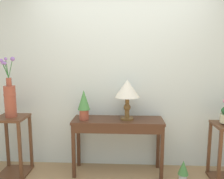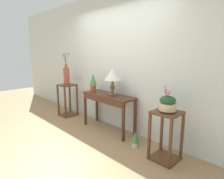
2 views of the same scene
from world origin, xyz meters
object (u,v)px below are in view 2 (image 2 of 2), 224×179
Objects in this scene: console_table at (107,100)px; potted_plant_on_console at (93,81)px; pedestal_stand_right at (166,136)px; planter_bowl_wide_right at (168,103)px; potted_plant_floor at (135,139)px; pedestal_stand_left at (68,100)px; flower_vase_tall_left at (66,74)px; table_lamp at (113,76)px.

potted_plant_on_console reaches higher than console_table.
pedestal_stand_right is 0.50m from planter_bowl_wide_right.
planter_bowl_wide_right is at bearing 2.47° from potted_plant_floor.
pedestal_stand_left is at bearing 178.38° from potted_plant_floor.
potted_plant_on_console is 0.51× the size of flower_vase_tall_left.
console_table is 0.51m from table_lamp.
potted_plant_on_console is 0.49× the size of pedestal_stand_left.
potted_plant_on_console is at bearing -179.16° from console_table.
potted_plant_floor is (0.72, -0.17, -0.99)m from table_lamp.
potted_plant_on_console is 1.94m from pedestal_stand_right.
flower_vase_tall_left is at bearing 179.18° from pedestal_stand_right.
flower_vase_tall_left is 2.86× the size of potted_plant_floor.
flower_vase_tall_left reaches higher than table_lamp.
pedestal_stand_left reaches higher than potted_plant_floor.
potted_plant_floor is at bearing -13.09° from table_lamp.
potted_plant_floor is at bearing -1.62° from pedestal_stand_left.
flower_vase_tall_left is at bearing 178.37° from potted_plant_floor.
console_table is 3.12× the size of planter_bowl_wide_right.
pedestal_stand_right is (2.80, -0.04, -0.68)m from flower_vase_tall_left.
pedestal_stand_left is at bearing -176.66° from console_table.
table_lamp is at bearing 173.53° from pedestal_stand_right.
potted_plant_on_console is at bearing 4.48° from flower_vase_tall_left.
pedestal_stand_left reaches higher than console_table.
console_table is 1.59× the size of pedestal_stand_right.
pedestal_stand_left is (-1.40, -0.08, -0.24)m from console_table.
table_lamp is at bearing 3.95° from pedestal_stand_left.
pedestal_stand_left is 1.06× the size of pedestal_stand_right.
pedestal_stand_left is 0.66m from flower_vase_tall_left.
table_lamp is 1.38× the size of planter_bowl_wide_right.
potted_plant_on_console is 1.03× the size of planter_bowl_wide_right.
table_lamp reaches higher than potted_plant_on_console.
console_table is 1.54× the size of flower_vase_tall_left.
planter_bowl_wide_right reaches higher than console_table.
table_lamp reaches higher than potted_plant_floor.
flower_vase_tall_left is at bearing 142.61° from pedestal_stand_left.
table_lamp reaches higher than planter_bowl_wide_right.
table_lamp is at bearing 3.02° from potted_plant_on_console.
table_lamp is 0.59m from potted_plant_on_console.
pedestal_stand_left reaches higher than pedestal_stand_right.
console_table is at bearing -169.16° from table_lamp.
planter_bowl_wide_right is at bearing 176.85° from pedestal_stand_right.
potted_plant_on_console is at bearing 173.88° from potted_plant_floor.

